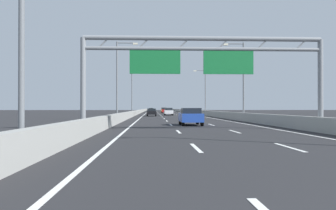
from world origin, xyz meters
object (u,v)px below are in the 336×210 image
(streetlamp_right_far, at_px, (204,89))
(orange_car, at_px, (164,110))
(streetlamp_right_mid, at_px, (242,76))
(red_car, at_px, (165,110))
(streetlamp_left_far, at_px, (133,89))
(white_car, at_px, (169,111))
(blue_car, at_px, (191,116))
(streetlamp_left_mid, at_px, (119,76))
(black_car, at_px, (152,112))
(sign_gantry, at_px, (201,59))
(green_car, at_px, (151,110))

(streetlamp_right_far, xyz_separation_m, orange_car, (-7.23, 40.43, -4.60))
(streetlamp_right_mid, relative_size, orange_car, 2.07)
(red_car, bearing_deg, streetlamp_left_far, -107.95)
(orange_car, height_order, white_car, orange_car)
(blue_car, bearing_deg, red_car, 89.88)
(streetlamp_right_mid, xyz_separation_m, streetlamp_right_far, (0.00, 31.08, 0.00))
(streetlamp_left_mid, distance_m, white_car, 29.76)
(orange_car, distance_m, white_car, 43.03)
(red_car, bearing_deg, white_car, -90.42)
(streetlamp_left_mid, distance_m, blue_car, 14.91)
(black_car, bearing_deg, streetlamp_left_far, 111.94)
(streetlamp_left_mid, relative_size, red_car, 2.28)
(red_car, bearing_deg, streetlamp_right_mid, -82.17)
(streetlamp_right_far, height_order, blue_car, streetlamp_right_far)
(streetlamp_left_far, xyz_separation_m, black_car, (3.87, -9.62, -4.68))
(red_car, distance_m, orange_car, 17.35)
(red_car, bearing_deg, sign_gantry, -90.15)
(sign_gantry, bearing_deg, streetlamp_right_far, 81.33)
(streetlamp_left_far, relative_size, blue_car, 2.30)
(sign_gantry, relative_size, streetlamp_left_mid, 1.73)
(red_car, height_order, black_car, red_car)
(green_car, bearing_deg, red_car, -79.09)
(red_car, xyz_separation_m, white_car, (-0.19, -25.68, 0.01))
(streetlamp_right_mid, bearing_deg, streetlamp_right_far, 90.00)
(streetlamp_left_mid, distance_m, streetlamp_right_mid, 14.93)
(red_car, xyz_separation_m, blue_car, (-0.14, -66.28, 0.01))
(streetlamp_left_far, bearing_deg, streetlamp_right_mid, -64.34)
(black_car, bearing_deg, white_car, 64.04)
(blue_car, bearing_deg, streetlamp_left_mid, 121.21)
(streetlamp_left_far, relative_size, streetlamp_right_far, 1.00)
(green_car, height_order, white_car, white_car)
(orange_car, xyz_separation_m, white_car, (-0.41, -43.03, -0.03))
(green_car, height_order, black_car, green_car)
(streetlamp_right_mid, bearing_deg, streetlamp_left_mid, 180.00)
(streetlamp_left_mid, distance_m, streetlamp_right_far, 34.48)
(red_car, distance_m, white_car, 25.68)
(sign_gantry, bearing_deg, orange_car, 89.73)
(orange_car, xyz_separation_m, blue_car, (-0.36, -83.63, -0.03))
(streetlamp_left_far, height_order, streetlamp_right_far, same)
(green_car, relative_size, blue_car, 1.09)
(blue_car, bearing_deg, white_car, 90.07)
(streetlamp_left_mid, height_order, red_car, streetlamp_left_mid)
(streetlamp_left_far, distance_m, black_car, 11.37)
(sign_gantry, xyz_separation_m, black_car, (-3.41, 40.51, -4.10))
(green_car, distance_m, white_car, 45.88)
(streetlamp_left_far, height_order, white_car, streetlamp_left_far)
(red_car, height_order, white_car, white_car)
(streetlamp_right_far, bearing_deg, orange_car, 100.13)
(red_car, height_order, orange_car, orange_car)
(sign_gantry, distance_m, red_car, 73.33)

